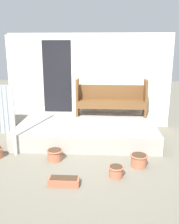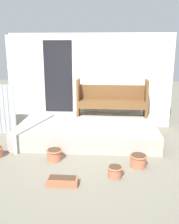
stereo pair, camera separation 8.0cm
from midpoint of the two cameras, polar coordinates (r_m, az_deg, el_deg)
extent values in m
plane|color=#706B5B|center=(5.40, -1.05, -9.74)|extent=(24.00, 24.00, 0.00)
cube|color=#A8A399|center=(6.30, -0.09, -4.15)|extent=(3.33, 2.09, 0.40)
cube|color=white|center=(7.10, 0.57, 7.12)|extent=(4.53, 0.06, 2.60)
cube|color=black|center=(7.16, -6.85, 7.98)|extent=(0.80, 0.02, 2.00)
cylinder|color=#AAB0B5|center=(6.85, -18.73, 0.54)|extent=(0.04, 0.04, 1.30)
cylinder|color=#AAB0B5|center=(6.80, -17.78, 0.52)|extent=(0.04, 0.04, 1.30)
cylinder|color=#AAB0B5|center=(6.76, -16.82, 0.51)|extent=(0.04, 0.04, 1.30)
cylinder|color=white|center=(5.28, -16.95, 3.06)|extent=(0.07, 0.07, 2.46)
cube|color=brown|center=(6.81, -2.23, 3.38)|extent=(0.06, 0.40, 1.00)
cube|color=brown|center=(6.83, 13.13, 3.04)|extent=(0.06, 0.40, 1.00)
cube|color=brown|center=(6.78, 5.44, 2.42)|extent=(1.76, 0.42, 0.04)
cube|color=brown|center=(6.62, 5.43, 1.27)|extent=(1.76, 0.05, 0.15)
cube|color=brown|center=(6.91, 5.47, 4.52)|extent=(1.76, 0.06, 0.40)
cylinder|color=#B76647|center=(5.17, -7.57, -9.69)|extent=(0.29, 0.29, 0.22)
torus|color=#B76647|center=(5.13, -7.61, -8.69)|extent=(0.33, 0.33, 0.02)
cylinder|color=#422D1E|center=(5.13, -7.62, -8.52)|extent=(0.27, 0.27, 0.01)
cylinder|color=#B76647|center=(4.55, 6.35, -13.44)|extent=(0.25, 0.25, 0.20)
torus|color=#B76647|center=(4.51, 6.38, -12.48)|extent=(0.28, 0.28, 0.02)
cylinder|color=#422D1E|center=(4.50, 6.39, -12.30)|extent=(0.23, 0.23, 0.01)
cylinder|color=#B76647|center=(4.95, 11.52, -10.92)|extent=(0.30, 0.30, 0.24)
torus|color=#B76647|center=(4.91, 11.59, -9.79)|extent=(0.34, 0.34, 0.02)
cylinder|color=#422D1E|center=(4.90, 11.60, -9.62)|extent=(0.27, 0.27, 0.01)
cube|color=#B26042|center=(4.33, -5.64, -15.48)|extent=(0.51, 0.20, 0.13)
cube|color=#422D1E|center=(4.29, -5.66, -14.68)|extent=(0.45, 0.17, 0.01)
camera|label=1|loc=(0.04, -89.58, 0.11)|focal=40.00mm
camera|label=2|loc=(0.04, 90.42, -0.11)|focal=40.00mm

